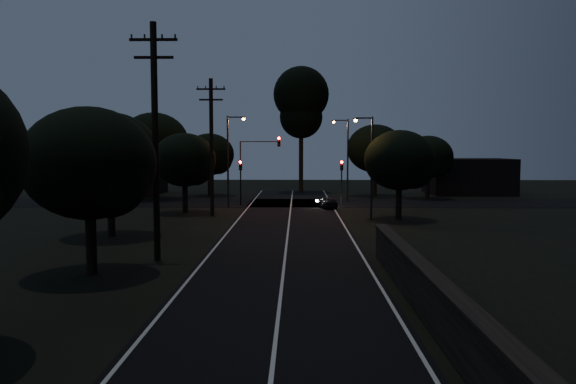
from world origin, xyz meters
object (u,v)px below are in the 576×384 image
object	(u,v)px
signal_mast	(259,158)
signal_right	(342,174)
car	(327,202)
streetlight_a	(230,155)
utility_pole_mid	(155,138)
utility_pole_far	(212,145)
tall_pine	(301,102)
signal_left	(241,174)
streetlight_b	(346,154)
streetlight_c	(369,160)

from	to	relation	value
signal_mast	signal_right	bearing A→B (deg)	-0.03
car	streetlight_a	bearing A→B (deg)	-14.99
signal_right	streetlight_a	distance (m)	10.26
utility_pole_mid	signal_mast	bearing A→B (deg)	82.96
signal_right	car	bearing A→B (deg)	-120.36
utility_pole_far	signal_right	size ratio (longest dim) A/B	2.56
utility_pole_mid	tall_pine	world-z (taller)	tall_pine
tall_pine	streetlight_a	world-z (taller)	tall_pine
tall_pine	car	world-z (taller)	tall_pine
utility_pole_far	car	world-z (taller)	utility_pole_far
signal_mast	tall_pine	bearing A→B (deg)	75.38
signal_right	utility_pole_far	bearing A→B (deg)	-143.00
signal_left	streetlight_a	bearing A→B (deg)	-109.59
utility_pole_far	car	distance (m)	11.86
signal_left	signal_mast	bearing A→B (deg)	0.13
tall_pine	signal_right	world-z (taller)	tall_pine
tall_pine	signal_left	distance (m)	17.80
streetlight_b	streetlight_c	distance (m)	14.01
utility_pole_far	car	bearing A→B (deg)	31.32
utility_pole_mid	signal_mast	size ratio (longest dim) A/B	1.76
tall_pine	streetlight_b	bearing A→B (deg)	-68.62
signal_left	streetlight_b	world-z (taller)	streetlight_b
car	utility_pole_mid	bearing A→B (deg)	55.56
streetlight_c	car	size ratio (longest dim) A/B	2.49
streetlight_a	streetlight_c	bearing A→B (deg)	-35.69
signal_left	streetlight_c	world-z (taller)	streetlight_c
signal_left	utility_pole_far	bearing A→B (deg)	-99.94
signal_mast	streetlight_b	xyz separation A→B (m)	(8.22, 4.01, 0.30)
signal_right	streetlight_c	distance (m)	10.18
streetlight_c	car	distance (m)	8.91
utility_pole_mid	signal_left	xyz separation A→B (m)	(1.40, 24.99, -2.90)
utility_pole_far	tall_pine	size ratio (longest dim) A/B	0.72
tall_pine	streetlight_c	bearing A→B (deg)	-79.07
signal_left	signal_mast	distance (m)	2.26
tall_pine	signal_mast	bearing A→B (deg)	-104.62
signal_left	signal_right	bearing A→B (deg)	0.00
utility_pole_far	signal_left	world-z (taller)	utility_pole_far
signal_left	signal_right	world-z (taller)	same
utility_pole_far	signal_mast	bearing A→B (deg)	68.89
streetlight_a	car	bearing A→B (deg)	-2.71
signal_left	streetlight_b	distance (m)	10.84
signal_mast	car	size ratio (longest dim) A/B	2.07
utility_pole_mid	signal_left	bearing A→B (deg)	86.79
signal_left	signal_right	xyz separation A→B (m)	(9.20, 0.00, 0.00)
car	signal_left	bearing A→B (deg)	-29.32
signal_mast	streetlight_b	distance (m)	9.15
utility_pole_far	streetlight_c	xyz separation A→B (m)	(11.83, -2.00, -1.13)
utility_pole_far	streetlight_a	world-z (taller)	utility_pole_far
streetlight_b	streetlight_a	bearing A→B (deg)	-150.52
utility_pole_mid	tall_pine	xyz separation A→B (m)	(7.00, 40.00, 4.84)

